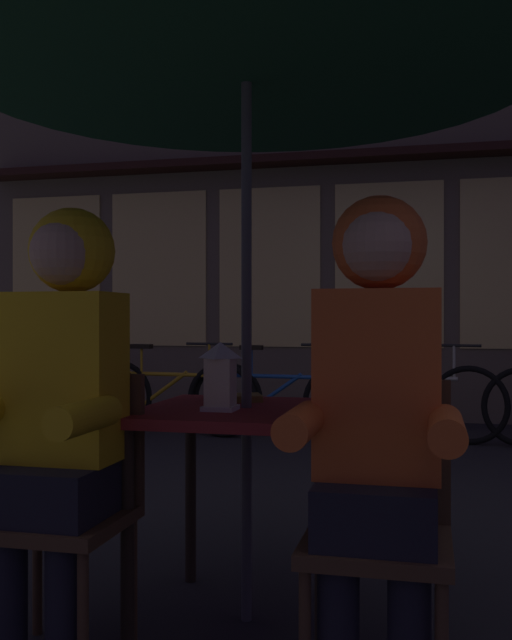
{
  "coord_description": "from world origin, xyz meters",
  "views": [
    {
      "loc": [
        0.62,
        -2.43,
        1.05
      ],
      "look_at": [
        0.0,
        0.14,
        1.04
      ],
      "focal_mm": 40.52,
      "sensor_mm": 36.0,
      "label": 1
    }
  ],
  "objects_px": {
    "patio_umbrella": "(246,29)",
    "bicycle_third": "(282,399)",
    "cafe_table": "(246,437)",
    "bicycle_nearest": "(57,394)",
    "lantern": "(220,374)",
    "chair_left": "(69,497)",
    "bicycle_second": "(169,396)",
    "chair_right": "(379,517)",
    "bicycle_fourth": "(407,400)",
    "person_right_hooded": "(377,392)",
    "book": "(234,398)",
    "person_left_hooded": "(60,385)"
  },
  "relations": [
    {
      "from": "bicycle_nearest",
      "to": "bicycle_second",
      "type": "relative_size",
      "value": 1.0
    },
    {
      "from": "person_left_hooded",
      "to": "bicycle_fourth",
      "type": "relative_size",
      "value": 0.84
    },
    {
      "from": "chair_right",
      "to": "bicycle_second",
      "type": "xyz_separation_m",
      "value": [
        -2.16,
        4.11,
        -0.14
      ]
    },
    {
      "from": "patio_umbrella",
      "to": "chair_left",
      "type": "bearing_deg",
      "value": -142.45
    },
    {
      "from": "cafe_table",
      "to": "bicycle_nearest",
      "type": "distance_m",
      "value": 4.64
    },
    {
      "from": "patio_umbrella",
      "to": "lantern",
      "type": "bearing_deg",
      "value": -125.38
    },
    {
      "from": "cafe_table",
      "to": "bicycle_nearest",
      "type": "xyz_separation_m",
      "value": [
        -2.78,
        3.7,
        -0.29
      ]
    },
    {
      "from": "chair_right",
      "to": "patio_umbrella",
      "type": "bearing_deg",
      "value": 142.45
    },
    {
      "from": "chair_right",
      "to": "person_left_hooded",
      "type": "relative_size",
      "value": 0.62
    },
    {
      "from": "cafe_table",
      "to": "lantern",
      "type": "height_order",
      "value": "lantern"
    },
    {
      "from": "cafe_table",
      "to": "bicycle_third",
      "type": "relative_size",
      "value": 0.44
    },
    {
      "from": "chair_left",
      "to": "bicycle_second",
      "type": "distance_m",
      "value": 4.28
    },
    {
      "from": "cafe_table",
      "to": "patio_umbrella",
      "type": "relative_size",
      "value": 0.32
    },
    {
      "from": "patio_umbrella",
      "to": "chair_right",
      "type": "relative_size",
      "value": 2.66
    },
    {
      "from": "person_left_hooded",
      "to": "lantern",
      "type": "bearing_deg",
      "value": 38.74
    },
    {
      "from": "bicycle_second",
      "to": "chair_left",
      "type": "bearing_deg",
      "value": -73.74
    },
    {
      "from": "patio_umbrella",
      "to": "person_left_hooded",
      "type": "xyz_separation_m",
      "value": [
        -0.48,
        -0.43,
        -1.21
      ]
    },
    {
      "from": "chair_left",
      "to": "cafe_table",
      "type": "bearing_deg",
      "value": 37.55
    },
    {
      "from": "bicycle_fourth",
      "to": "chair_left",
      "type": "bearing_deg",
      "value": -102.06
    },
    {
      "from": "chair_right",
      "to": "person_left_hooded",
      "type": "bearing_deg",
      "value": -176.61
    },
    {
      "from": "bicycle_third",
      "to": "bicycle_second",
      "type": "bearing_deg",
      "value": 179.66
    },
    {
      "from": "cafe_table",
      "to": "chair_right",
      "type": "distance_m",
      "value": 0.62
    },
    {
      "from": "bicycle_nearest",
      "to": "bicycle_second",
      "type": "distance_m",
      "value": 1.1
    },
    {
      "from": "lantern",
      "to": "book",
      "type": "bearing_deg",
      "value": 95.62
    },
    {
      "from": "cafe_table",
      "to": "chair_right",
      "type": "height_order",
      "value": "chair_right"
    },
    {
      "from": "person_left_hooded",
      "to": "bicycle_second",
      "type": "height_order",
      "value": "person_left_hooded"
    },
    {
      "from": "chair_right",
      "to": "bicycle_fourth",
      "type": "relative_size",
      "value": 0.52
    },
    {
      "from": "patio_umbrella",
      "to": "chair_right",
      "type": "bearing_deg",
      "value": -37.55
    },
    {
      "from": "person_right_hooded",
      "to": "book",
      "type": "xyz_separation_m",
      "value": [
        -0.57,
        0.61,
        -0.09
      ]
    },
    {
      "from": "cafe_table",
      "to": "person_left_hooded",
      "type": "distance_m",
      "value": 0.67
    },
    {
      "from": "patio_umbrella",
      "to": "person_left_hooded",
      "type": "bearing_deg",
      "value": -138.43
    },
    {
      "from": "patio_umbrella",
      "to": "bicycle_third",
      "type": "height_order",
      "value": "patio_umbrella"
    },
    {
      "from": "patio_umbrella",
      "to": "bicycle_third",
      "type": "xyz_separation_m",
      "value": [
        -0.63,
        3.73,
        -1.71
      ]
    },
    {
      "from": "lantern",
      "to": "person_right_hooded",
      "type": "distance_m",
      "value": 0.64
    },
    {
      "from": "bicycle_third",
      "to": "book",
      "type": "relative_size",
      "value": 8.4
    },
    {
      "from": "bicycle_second",
      "to": "patio_umbrella",
      "type": "bearing_deg",
      "value": -65.82
    },
    {
      "from": "bicycle_third",
      "to": "lantern",
      "type": "bearing_deg",
      "value": -81.59
    },
    {
      "from": "lantern",
      "to": "bicycle_second",
      "type": "xyz_separation_m",
      "value": [
        -1.61,
        3.83,
        -0.51
      ]
    },
    {
      "from": "cafe_table",
      "to": "bicycle_third",
      "type": "distance_m",
      "value": 3.8
    },
    {
      "from": "cafe_table",
      "to": "chair_left",
      "type": "bearing_deg",
      "value": -142.45
    },
    {
      "from": "patio_umbrella",
      "to": "cafe_table",
      "type": "bearing_deg",
      "value": 0.0
    },
    {
      "from": "patio_umbrella",
      "to": "book",
      "type": "bearing_deg",
      "value": 117.09
    },
    {
      "from": "chair_left",
      "to": "bicycle_nearest",
      "type": "bearing_deg",
      "value": 119.48
    },
    {
      "from": "person_left_hooded",
      "to": "bicycle_nearest",
      "type": "relative_size",
      "value": 0.83
    },
    {
      "from": "person_right_hooded",
      "to": "bicycle_third",
      "type": "bearing_deg",
      "value": 104.98
    },
    {
      "from": "book",
      "to": "chair_left",
      "type": "bearing_deg",
      "value": -146.03
    },
    {
      "from": "chair_right",
      "to": "bicycle_fourth",
      "type": "bearing_deg",
      "value": 90.67
    },
    {
      "from": "bicycle_nearest",
      "to": "bicycle_third",
      "type": "relative_size",
      "value": 1.0
    },
    {
      "from": "bicycle_second",
      "to": "bicycle_nearest",
      "type": "bearing_deg",
      "value": -177.97
    },
    {
      "from": "patio_umbrella",
      "to": "bicycle_nearest",
      "type": "relative_size",
      "value": 1.37
    }
  ]
}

